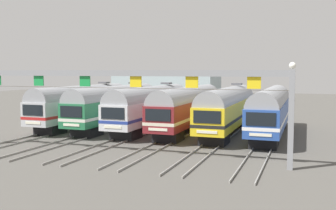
# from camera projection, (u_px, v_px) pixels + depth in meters

# --- Properties ---
(ground_plane) EXTENTS (160.00, 160.00, 0.00)m
(ground_plane) POSITION_uv_depth(u_px,v_px,m) (169.00, 130.00, 42.69)
(ground_plane) COLOR #4C4944
(track_bed) EXTENTS (22.81, 70.00, 0.15)m
(track_bed) POSITION_uv_depth(u_px,v_px,m) (207.00, 114.00, 58.65)
(track_bed) COLOR gray
(track_bed) RESTS_ON ground
(commuter_train_stainless) EXTENTS (2.88, 18.06, 5.05)m
(commuter_train_stainless) POSITION_uv_depth(u_px,v_px,m) (83.00, 103.00, 46.00)
(commuter_train_stainless) COLOR #B2B5BA
(commuter_train_stainless) RESTS_ON ground
(commuter_train_green) EXTENTS (2.88, 18.06, 5.05)m
(commuter_train_green) POSITION_uv_depth(u_px,v_px,m) (116.00, 104.00, 44.59)
(commuter_train_green) COLOR #236B42
(commuter_train_green) RESTS_ON ground
(commuter_train_silver) EXTENTS (2.88, 18.06, 5.05)m
(commuter_train_silver) POSITION_uv_depth(u_px,v_px,m) (151.00, 105.00, 43.17)
(commuter_train_silver) COLOR silver
(commuter_train_silver) RESTS_ON ground
(commuter_train_maroon) EXTENTS (2.88, 18.06, 4.77)m
(commuter_train_maroon) POSITION_uv_depth(u_px,v_px,m) (188.00, 106.00, 41.75)
(commuter_train_maroon) COLOR maroon
(commuter_train_maroon) RESTS_ON ground
(commuter_train_yellow) EXTENTS (2.88, 18.06, 5.05)m
(commuter_train_yellow) POSITION_uv_depth(u_px,v_px,m) (228.00, 108.00, 40.34)
(commuter_train_yellow) COLOR gold
(commuter_train_yellow) RESTS_ON ground
(commuter_train_blue) EXTENTS (2.88, 18.06, 4.77)m
(commuter_train_blue) POSITION_uv_depth(u_px,v_px,m) (271.00, 109.00, 38.92)
(commuter_train_blue) COLOR #284C9E
(commuter_train_blue) RESTS_ON ground
(catenary_gantry) EXTENTS (26.54, 0.44, 6.97)m
(catenary_gantry) POSITION_uv_depth(u_px,v_px,m) (110.00, 85.00, 29.55)
(catenary_gantry) COLOR gray
(catenary_gantry) RESTS_ON ground
(maintenance_building) EXTENTS (20.73, 10.00, 6.23)m
(maintenance_building) POSITION_uv_depth(u_px,v_px,m) (167.00, 87.00, 81.91)
(maintenance_building) COLOR #9EB2B7
(maintenance_building) RESTS_ON ground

